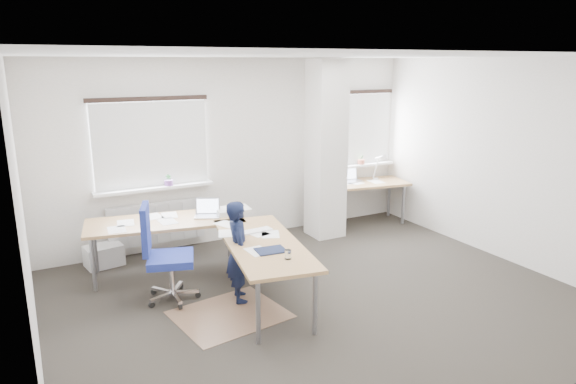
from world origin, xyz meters
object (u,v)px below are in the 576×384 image
person (239,251)px  task_chair (168,274)px  desk_side (366,185)px  desk_main (215,233)px

person → task_chair: bearing=77.0°
desk_side → task_chair: (-3.85, -1.38, -0.36)m
desk_side → task_chair: 4.10m
desk_main → task_chair: task_chair is taller
desk_main → desk_side: (3.20, 1.23, -0.01)m
person → desk_side: bearing=-47.5°
desk_side → person: size_ratio=1.24×
desk_main → desk_side: desk_side is taller
desk_side → task_chair: size_ratio=1.28×
desk_main → task_chair: bearing=-157.1°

